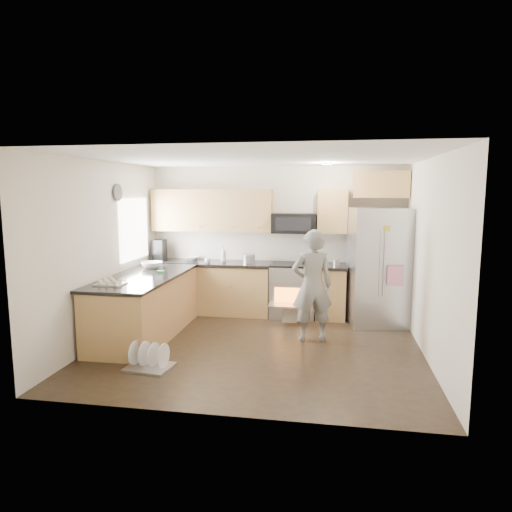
% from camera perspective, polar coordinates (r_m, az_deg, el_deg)
% --- Properties ---
extents(ground, '(4.50, 4.50, 0.00)m').
position_cam_1_polar(ground, '(6.52, 0.12, -11.32)').
color(ground, black).
rests_on(ground, ground).
extents(room_shell, '(4.54, 4.04, 2.62)m').
position_cam_1_polar(room_shell, '(6.19, -0.19, 3.53)').
color(room_shell, silver).
rests_on(room_shell, ground).
extents(back_cabinet_run, '(4.45, 0.64, 2.50)m').
position_cam_1_polar(back_cabinet_run, '(8.07, -1.96, -0.48)').
color(back_cabinet_run, '#A06C40').
rests_on(back_cabinet_run, ground).
extents(peninsula, '(0.96, 2.36, 1.03)m').
position_cam_1_polar(peninsula, '(7.11, -13.68, -6.02)').
color(peninsula, '#A06C40').
rests_on(peninsula, ground).
extents(stove_range, '(0.76, 0.97, 1.79)m').
position_cam_1_polar(stove_range, '(7.93, 4.65, -2.76)').
color(stove_range, '#B7B7BC').
rests_on(stove_range, ground).
extents(refrigerator, '(1.04, 0.88, 1.91)m').
position_cam_1_polar(refrigerator, '(7.65, 15.17, -1.31)').
color(refrigerator, '#B7B7BC').
rests_on(refrigerator, ground).
extents(person, '(0.68, 0.54, 1.63)m').
position_cam_1_polar(person, '(6.65, 7.04, -3.69)').
color(person, gray).
rests_on(person, ground).
extents(dish_rack, '(0.59, 0.50, 0.33)m').
position_cam_1_polar(dish_rack, '(5.91, -13.18, -12.71)').
color(dish_rack, '#B7B7BC').
rests_on(dish_rack, ground).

